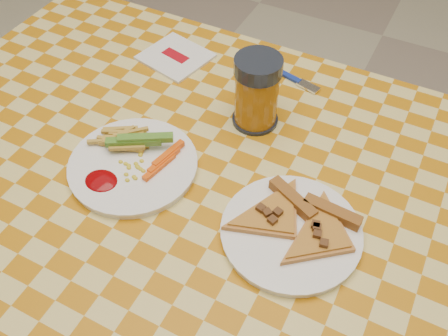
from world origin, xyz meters
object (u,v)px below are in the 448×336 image
Objects in this scene: plate_left at (133,166)px; plate_right at (291,233)px; drink_glass at (257,92)px; table at (211,215)px.

plate_right is at bearing -0.92° from plate_left.
plate_left and plate_right have the same top height.
table is at bearing -88.88° from drink_glass.
drink_glass is at bearing 91.12° from table.
plate_left is 0.30m from plate_right.
plate_left reaches higher than table.
plate_left is at bearing -172.68° from table.
drink_glass is (-0.16, 0.21, 0.06)m from plate_right.
drink_glass reaches higher than plate_right.
plate_left is 0.26m from drink_glass.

